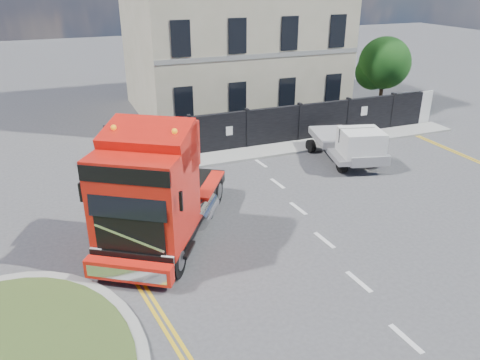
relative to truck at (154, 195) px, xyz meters
name	(u,v)px	position (x,y,z in m)	size (l,w,h in m)	color
ground	(239,252)	(2.35, -1.34, -1.85)	(120.00, 120.00, 0.00)	#424244
hoarding_fence	(291,124)	(8.90, 7.66, -0.85)	(18.80, 0.25, 2.00)	black
georgian_building	(231,18)	(8.35, 15.16, 3.92)	(12.30, 10.30, 12.80)	beige
tree	(382,65)	(16.72, 10.76, 1.19)	(3.20, 3.20, 4.80)	#382619
pavement_far	(289,148)	(8.35, 6.76, -1.79)	(20.00, 1.60, 0.12)	gray
truck	(154,195)	(0.00, 0.00, 0.00)	(5.89, 7.19, 4.14)	black
flatbed_pickup	(353,145)	(10.01, 3.64, -0.84)	(2.88, 4.87, 1.88)	gray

